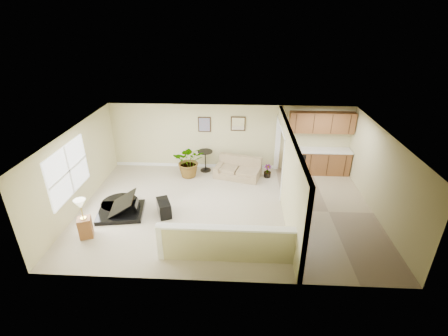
# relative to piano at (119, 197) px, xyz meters

# --- Properties ---
(floor) EXTENTS (9.00, 9.00, 0.00)m
(floor) POSITION_rel_piano_xyz_m (3.20, 0.32, -0.52)
(floor) COLOR tan
(floor) RESTS_ON ground
(back_wall) EXTENTS (9.00, 0.04, 2.50)m
(back_wall) POSITION_rel_piano_xyz_m (3.20, 3.32, 0.73)
(back_wall) COLOR #CDC58C
(back_wall) RESTS_ON floor
(front_wall) EXTENTS (9.00, 0.04, 2.50)m
(front_wall) POSITION_rel_piano_xyz_m (3.20, -2.68, 0.73)
(front_wall) COLOR #CDC58C
(front_wall) RESTS_ON floor
(left_wall) EXTENTS (0.04, 6.00, 2.50)m
(left_wall) POSITION_rel_piano_xyz_m (-1.30, 0.32, 0.73)
(left_wall) COLOR #CDC58C
(left_wall) RESTS_ON floor
(right_wall) EXTENTS (0.04, 6.00, 2.50)m
(right_wall) POSITION_rel_piano_xyz_m (7.70, 0.32, 0.73)
(right_wall) COLOR #CDC58C
(right_wall) RESTS_ON floor
(ceiling) EXTENTS (9.00, 6.00, 0.04)m
(ceiling) POSITION_rel_piano_xyz_m (3.20, 0.32, 1.98)
(ceiling) COLOR silver
(ceiling) RESTS_ON back_wall
(kitchen_vinyl) EXTENTS (2.70, 6.00, 0.01)m
(kitchen_vinyl) POSITION_rel_piano_xyz_m (6.35, 0.32, -0.52)
(kitchen_vinyl) COLOR tan
(kitchen_vinyl) RESTS_ON floor
(interior_partition) EXTENTS (0.18, 5.99, 2.50)m
(interior_partition) POSITION_rel_piano_xyz_m (5.00, 0.58, 0.70)
(interior_partition) COLOR #CDC58C
(interior_partition) RESTS_ON floor
(pony_half_wall) EXTENTS (3.42, 0.22, 1.00)m
(pony_half_wall) POSITION_rel_piano_xyz_m (3.27, -1.98, -0.00)
(pony_half_wall) COLOR #CDC58C
(pony_half_wall) RESTS_ON floor
(left_window) EXTENTS (0.05, 2.15, 1.45)m
(left_window) POSITION_rel_piano_xyz_m (-1.29, -0.18, 0.93)
(left_window) COLOR white
(left_window) RESTS_ON left_wall
(wall_art_left) EXTENTS (0.48, 0.04, 0.58)m
(wall_art_left) POSITION_rel_piano_xyz_m (2.25, 3.29, 1.23)
(wall_art_left) COLOR #322112
(wall_art_left) RESTS_ON back_wall
(wall_mirror) EXTENTS (0.55, 0.04, 0.55)m
(wall_mirror) POSITION_rel_piano_xyz_m (3.50, 3.29, 1.28)
(wall_mirror) COLOR #322112
(wall_mirror) RESTS_ON back_wall
(kitchen_cabinets) EXTENTS (2.36, 0.65, 2.33)m
(kitchen_cabinets) POSITION_rel_piano_xyz_m (6.39, 3.06, 0.35)
(kitchen_cabinets) COLOR brown
(kitchen_cabinets) RESTS_ON floor
(piano) EXTENTS (1.68, 1.72, 1.25)m
(piano) POSITION_rel_piano_xyz_m (0.00, 0.00, 0.00)
(piano) COLOR black
(piano) RESTS_ON floor
(piano_bench) EXTENTS (0.58, 0.76, 0.45)m
(piano_bench) POSITION_rel_piano_xyz_m (1.34, -0.07, -0.29)
(piano_bench) COLOR black
(piano_bench) RESTS_ON floor
(loveseat) EXTENTS (1.85, 1.33, 0.93)m
(loveseat) POSITION_rel_piano_xyz_m (3.52, 2.59, -0.17)
(loveseat) COLOR #988060
(loveseat) RESTS_ON floor
(accent_table) EXTENTS (0.56, 0.56, 0.81)m
(accent_table) POSITION_rel_piano_xyz_m (2.28, 2.97, 0.00)
(accent_table) COLOR black
(accent_table) RESTS_ON floor
(palm_plant) EXTENTS (1.18, 1.05, 1.24)m
(palm_plant) POSITION_rel_piano_xyz_m (1.75, 2.50, 0.09)
(palm_plant) COLOR black
(palm_plant) RESTS_ON floor
(small_plant) EXTENTS (0.35, 0.35, 0.49)m
(small_plant) POSITION_rel_piano_xyz_m (4.61, 2.57, -0.31)
(small_plant) COLOR black
(small_plant) RESTS_ON floor
(lamp_stand) EXTENTS (0.44, 0.44, 1.16)m
(lamp_stand) POSITION_rel_piano_xyz_m (-0.53, -1.23, -0.03)
(lamp_stand) COLOR brown
(lamp_stand) RESTS_ON floor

